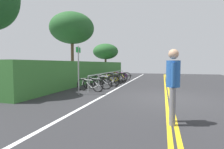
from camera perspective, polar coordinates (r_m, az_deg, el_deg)
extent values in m
cube|color=#2B2B2D|center=(7.69, 17.72, -7.55)|extent=(36.84, 13.81, 0.05)
cube|color=gold|center=(7.68, 18.32, -7.36)|extent=(33.16, 0.10, 0.00)
cube|color=gold|center=(7.68, 17.12, -7.34)|extent=(33.16, 0.10, 0.00)
cube|color=white|center=(8.08, -2.31, -6.65)|extent=(33.16, 0.12, 0.00)
cylinder|color=#9EA0A5|center=(8.78, -7.71, -3.16)|extent=(0.05, 0.05, 0.82)
cylinder|color=#9EA0A5|center=(10.17, -4.28, -2.22)|extent=(0.05, 0.05, 0.82)
cylinder|color=#9EA0A5|center=(11.58, -1.67, -1.50)|extent=(0.05, 0.05, 0.82)
cylinder|color=#9EA0A5|center=(13.02, 0.36, -0.94)|extent=(0.05, 0.05, 0.82)
cylinder|color=#9EA0A5|center=(14.47, 1.98, -0.49)|extent=(0.05, 0.05, 0.82)
cylinder|color=#9EA0A5|center=(15.94, 3.31, -0.12)|extent=(0.05, 0.05, 0.82)
cylinder|color=#9EA0A5|center=(12.27, -0.60, 0.70)|extent=(7.54, 0.04, 0.04)
torus|color=black|center=(9.56, -9.62, -3.28)|extent=(0.18, 0.66, 0.66)
torus|color=black|center=(9.02, -4.63, -3.64)|extent=(0.18, 0.66, 0.66)
cylinder|color=white|center=(9.34, -7.82, -2.95)|extent=(0.14, 0.55, 0.45)
cylinder|color=white|center=(9.28, -7.51, -1.76)|extent=(0.16, 0.66, 0.07)
cylinder|color=white|center=(9.16, -6.11, -3.16)|extent=(0.06, 0.16, 0.41)
cylinder|color=white|center=(9.12, -5.54, -4.00)|extent=(0.10, 0.35, 0.17)
cylinder|color=white|center=(9.06, -5.21, -2.79)|extent=(0.08, 0.24, 0.28)
cylinder|color=white|center=(9.51, -9.40, -2.43)|extent=(0.06, 0.14, 0.30)
cube|color=black|center=(9.10, -5.79, -1.76)|extent=(0.11, 0.21, 0.05)
cylinder|color=white|center=(9.47, -9.17, -1.27)|extent=(0.46, 0.11, 0.03)
torus|color=black|center=(10.00, -7.43, -2.95)|extent=(0.20, 0.66, 0.67)
torus|color=black|center=(9.86, -1.92, -3.01)|extent=(0.20, 0.66, 0.67)
cylinder|color=silver|center=(9.93, -5.38, -2.54)|extent=(0.15, 0.55, 0.45)
cylinder|color=silver|center=(9.90, -5.03, -1.40)|extent=(0.18, 0.65, 0.07)
cylinder|color=silver|center=(9.89, -3.51, -2.64)|extent=(0.07, 0.16, 0.41)
cylinder|color=silver|center=(9.89, -2.89, -3.40)|extent=(0.11, 0.35, 0.17)
cylinder|color=silver|center=(9.86, -2.54, -2.26)|extent=(0.09, 0.24, 0.28)
cylinder|color=silver|center=(9.98, -7.16, -2.12)|extent=(0.06, 0.14, 0.30)
cube|color=black|center=(9.86, -3.15, -1.33)|extent=(0.12, 0.21, 0.05)
cylinder|color=silver|center=(9.95, -6.90, -1.01)|extent=(0.46, 0.13, 0.03)
torus|color=black|center=(10.83, -5.05, -2.24)|extent=(0.24, 0.73, 0.74)
torus|color=black|center=(10.76, 0.57, -2.27)|extent=(0.24, 0.73, 0.74)
cylinder|color=white|center=(10.79, -2.96, -1.81)|extent=(0.19, 0.60, 0.50)
cylinder|color=white|center=(10.76, -2.59, -0.64)|extent=(0.21, 0.71, 0.07)
cylinder|color=white|center=(10.76, -1.04, -1.90)|extent=(0.08, 0.18, 0.45)
cylinder|color=white|center=(10.77, -0.42, -2.67)|extent=(0.13, 0.38, 0.19)
cylinder|color=white|center=(10.75, -0.05, -1.50)|extent=(0.10, 0.26, 0.31)
cylinder|color=white|center=(10.81, -4.78, -1.39)|extent=(0.07, 0.14, 0.33)
cube|color=black|center=(10.74, -0.68, -0.57)|extent=(0.13, 0.21, 0.05)
cylinder|color=white|center=(10.79, -4.51, -0.28)|extent=(0.45, 0.14, 0.03)
torus|color=black|center=(11.64, -4.21, -1.87)|extent=(0.14, 0.72, 0.72)
torus|color=black|center=(11.45, 0.76, -1.95)|extent=(0.14, 0.72, 0.72)
cylinder|color=silver|center=(11.55, -2.37, -1.49)|extent=(0.10, 0.58, 0.49)
cylinder|color=silver|center=(11.52, -2.05, -0.42)|extent=(0.12, 0.70, 0.07)
cylinder|color=silver|center=(11.49, -0.68, -1.60)|extent=(0.05, 0.17, 0.44)
cylinder|color=silver|center=(11.48, -0.13, -2.31)|extent=(0.08, 0.37, 0.18)
cylinder|color=silver|center=(11.45, 0.20, -1.24)|extent=(0.06, 0.26, 0.31)
cylinder|color=silver|center=(11.62, -3.97, -1.09)|extent=(0.05, 0.14, 0.33)
cube|color=black|center=(11.46, -0.35, -0.37)|extent=(0.10, 0.21, 0.05)
cylinder|color=silver|center=(11.59, -3.73, -0.07)|extent=(0.46, 0.08, 0.03)
torus|color=black|center=(12.23, -2.43, -1.64)|extent=(0.24, 0.69, 0.70)
torus|color=black|center=(12.22, 2.07, -1.65)|extent=(0.24, 0.69, 0.70)
cylinder|color=yellow|center=(12.21, -0.74, -1.27)|extent=(0.18, 0.54, 0.48)
cylinder|color=yellow|center=(12.20, -0.45, -0.29)|extent=(0.21, 0.64, 0.07)
cylinder|color=yellow|center=(12.21, 0.79, -1.35)|extent=(0.08, 0.16, 0.43)
cylinder|color=yellow|center=(12.22, 1.28, -1.99)|extent=(0.13, 0.35, 0.18)
cylinder|color=yellow|center=(12.21, 1.58, -1.01)|extent=(0.10, 0.24, 0.30)
cylinder|color=yellow|center=(12.22, -2.20, -0.93)|extent=(0.07, 0.14, 0.32)
cube|color=black|center=(12.19, 1.08, -0.22)|extent=(0.13, 0.21, 0.05)
cylinder|color=yellow|center=(12.20, -1.98, 0.03)|extent=(0.45, 0.15, 0.03)
torus|color=black|center=(13.22, -1.18, -1.11)|extent=(0.09, 0.77, 0.77)
torus|color=black|center=(12.90, 3.22, -1.23)|extent=(0.09, 0.77, 0.77)
cylinder|color=silver|center=(13.08, 0.45, -0.77)|extent=(0.06, 0.60, 0.53)
cylinder|color=silver|center=(13.05, 0.73, 0.24)|extent=(0.07, 0.72, 0.07)
cylinder|color=silver|center=(12.98, 1.94, -0.88)|extent=(0.04, 0.17, 0.47)
cylinder|color=silver|center=(12.96, 2.43, -1.56)|extent=(0.05, 0.38, 0.19)
cylinder|color=silver|center=(12.92, 2.73, -0.55)|extent=(0.05, 0.26, 0.32)
cylinder|color=silver|center=(13.19, -0.96, -0.38)|extent=(0.04, 0.14, 0.35)
cube|color=black|center=(12.94, 2.24, 0.26)|extent=(0.09, 0.20, 0.05)
cylinder|color=silver|center=(13.16, -0.75, 0.56)|extent=(0.46, 0.05, 0.03)
torus|color=black|center=(14.24, -0.56, -0.87)|extent=(0.27, 0.70, 0.72)
torus|color=black|center=(13.68, 3.02, -1.06)|extent=(0.27, 0.70, 0.72)
cylinder|color=silver|center=(14.02, 0.75, -0.60)|extent=(0.21, 0.57, 0.49)
cylinder|color=silver|center=(13.97, 0.98, 0.27)|extent=(0.25, 0.68, 0.07)
cylinder|color=silver|center=(13.83, 1.97, -0.73)|extent=(0.09, 0.17, 0.44)
cylinder|color=silver|center=(13.78, 2.37, -1.33)|extent=(0.15, 0.37, 0.18)
cylinder|color=silver|center=(13.73, 2.62, -0.45)|extent=(0.11, 0.25, 0.30)
cylinder|color=silver|center=(14.20, -0.39, -0.25)|extent=(0.08, 0.14, 0.33)
cube|color=black|center=(13.78, 2.21, 0.28)|extent=(0.14, 0.21, 0.05)
cylinder|color=silver|center=(14.15, -0.21, 0.58)|extent=(0.45, 0.16, 0.03)
torus|color=black|center=(15.01, 0.50, -0.68)|extent=(0.28, 0.68, 0.70)
torus|color=black|center=(14.44, 3.86, -0.85)|extent=(0.28, 0.68, 0.70)
cylinder|color=yellow|center=(14.78, 1.73, -0.43)|extent=(0.23, 0.57, 0.48)
cylinder|color=yellow|center=(14.73, 1.95, 0.38)|extent=(0.27, 0.68, 0.07)
cylinder|color=yellow|center=(14.59, 2.88, -0.55)|extent=(0.09, 0.17, 0.43)
cylinder|color=yellow|center=(14.54, 3.25, -1.11)|extent=(0.16, 0.37, 0.18)
cylinder|color=yellow|center=(14.49, 3.48, -0.29)|extent=(0.12, 0.25, 0.30)
cylinder|color=yellow|center=(14.97, 0.66, -0.10)|extent=(0.08, 0.14, 0.32)
cube|color=black|center=(14.54, 3.11, 0.38)|extent=(0.14, 0.22, 0.05)
cylinder|color=yellow|center=(14.92, 0.82, 0.67)|extent=(0.44, 0.18, 0.03)
torus|color=black|center=(15.75, 1.18, -0.46)|extent=(0.20, 0.71, 0.71)
torus|color=black|center=(15.29, 4.87, -0.60)|extent=(0.20, 0.71, 0.71)
cylinder|color=purple|center=(15.56, 2.54, -0.21)|extent=(0.16, 0.62, 0.49)
cylinder|color=purple|center=(15.52, 2.78, 0.56)|extent=(0.19, 0.74, 0.07)
cylinder|color=purple|center=(15.41, 3.79, -0.31)|extent=(0.07, 0.18, 0.44)
cylinder|color=purple|center=(15.37, 4.20, -0.84)|extent=(0.12, 0.40, 0.18)
cylinder|color=purple|center=(15.33, 4.45, -0.06)|extent=(0.09, 0.27, 0.30)
cylinder|color=purple|center=(15.71, 1.36, 0.10)|extent=(0.06, 0.15, 0.32)
cube|color=black|center=(15.37, 4.04, 0.58)|extent=(0.12, 0.21, 0.05)
cylinder|color=purple|center=(15.68, 1.54, 0.84)|extent=(0.46, 0.12, 0.03)
cylinder|color=slate|center=(4.65, 18.89, -8.96)|extent=(0.14, 0.14, 0.88)
cylinder|color=slate|center=(4.37, 18.89, -9.79)|extent=(0.14, 0.14, 0.88)
cylinder|color=#2659A5|center=(4.41, 19.09, 0.23)|extent=(0.32, 0.32, 0.62)
sphere|color=tan|center=(4.40, 19.21, 6.23)|extent=(0.24, 0.24, 0.24)
cylinder|color=#2659A5|center=(4.61, 19.07, 0.21)|extent=(0.09, 0.09, 0.55)
cylinder|color=#2659A5|center=(4.21, 19.09, -0.09)|extent=(0.09, 0.09, 0.55)
cylinder|color=gray|center=(8.22, -10.75, 1.28)|extent=(0.06, 0.06, 2.23)
cube|color=#198C33|center=(8.24, -10.83, 7.79)|extent=(0.36, 0.05, 0.24)
cube|color=#387533|center=(14.41, -6.93, 0.98)|extent=(16.54, 1.18, 1.58)
cylinder|color=brown|center=(14.47, -12.62, 3.98)|extent=(0.23, 0.23, 3.12)
ellipsoid|color=#235626|center=(14.74, -12.77, 14.37)|extent=(3.46, 3.46, 2.44)
cylinder|color=brown|center=(20.70, -2.07, 2.39)|extent=(0.23, 0.23, 2.01)
ellipsoid|color=#235626|center=(20.74, -2.08, 7.42)|extent=(2.92, 2.92, 1.81)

